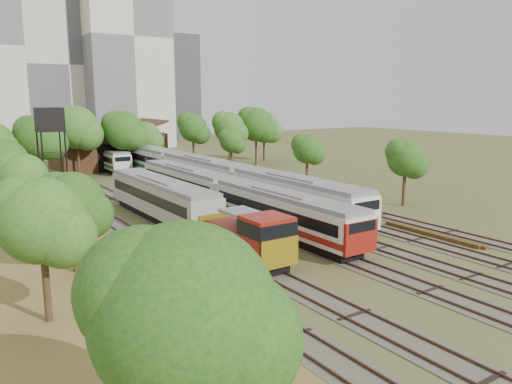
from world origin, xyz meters
TOP-DOWN VIEW (x-y plane):
  - ground at (0.00, 0.00)m, footprint 240.00×240.00m
  - dry_grass_patch at (-18.00, 8.00)m, footprint 14.00×60.00m
  - tracks at (-0.67, 25.00)m, footprint 24.60×80.00m
  - railcar_red_set at (-2.00, 18.62)m, footprint 2.90×34.57m
  - railcar_green_set at (2.00, 30.82)m, footprint 3.21×52.08m
  - railcar_rear at (-2.00, 55.94)m, footprint 2.74×16.08m
  - shunter_locomotive at (-8.00, 5.42)m, footprint 2.81×8.10m
  - old_grey_coach at (-8.00, 20.32)m, footprint 3.03×18.00m
  - water_tower at (-13.38, 38.35)m, footprint 2.87×2.87m
  - rail_pile_near at (8.00, 3.49)m, footprint 0.59×8.91m
  - rail_pile_far at (8.20, 2.25)m, footprint 0.45×7.12m
  - maintenance_shed at (-1.00, 57.98)m, footprint 16.45×11.55m
  - tree_band_left at (-19.85, 21.69)m, footprint 7.92×75.43m
  - tree_band_far at (1.58, 50.39)m, footprint 48.78×9.23m
  - tree_band_right at (15.17, 28.34)m, footprint 5.11×36.55m
  - tower_centre at (2.00, 100.00)m, footprint 20.00×18.00m
  - tower_right at (14.00, 92.00)m, footprint 18.00×16.00m
  - tower_far_right at (34.00, 110.00)m, footprint 12.00×12.00m

SIDE VIEW (x-z plane):
  - ground at x=0.00m, z-range 0.00..0.00m
  - dry_grass_patch at x=-18.00m, z-range 0.00..0.04m
  - tracks at x=-0.67m, z-range -0.05..0.14m
  - rail_pile_far at x=8.20m, z-range 0.00..0.23m
  - rail_pile_near at x=8.00m, z-range 0.00..0.30m
  - shunter_locomotive at x=-8.00m, z-range -0.07..3.61m
  - railcar_rear at x=-2.00m, z-range 0.10..3.47m
  - railcar_red_set at x=-2.00m, z-range 0.10..3.69m
  - old_grey_coach at x=-8.00m, z-range 0.17..3.92m
  - railcar_green_set at x=2.00m, z-range 0.11..4.09m
  - maintenance_shed at x=-1.00m, z-range -0.87..6.70m
  - tree_band_right at x=15.17m, z-range 1.22..8.00m
  - tree_band_left at x=-19.85m, z-range 1.11..8.67m
  - tree_band_far at x=1.58m, z-range 1.11..11.06m
  - water_tower at x=-13.38m, z-range 3.41..13.35m
  - tower_far_right at x=34.00m, z-range 0.00..28.00m
  - tower_centre at x=2.00m, z-range 0.00..36.00m
  - tower_right at x=14.00m, z-range 0.00..48.00m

